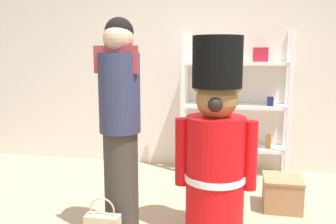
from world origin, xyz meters
TOP-DOWN VIEW (x-y plane):
  - back_wall at (0.00, 2.20)m, footprint 6.40×0.12m
  - merchandise_shelf at (0.41, 1.98)m, footprint 1.27×0.35m
  - teddy_bear_guard at (0.29, 0.34)m, footprint 0.63×0.47m
  - person_shopper at (-0.43, 0.21)m, footprint 0.33×0.31m
  - display_crate at (0.88, 0.99)m, footprint 0.35×0.37m

SIDE VIEW (x-z plane):
  - display_crate at x=0.88m, z-range 0.00..0.30m
  - teddy_bear_guard at x=0.29m, z-range -0.07..1.50m
  - merchandise_shelf at x=0.41m, z-range 0.02..1.71m
  - person_shopper at x=-0.43m, z-range 0.06..1.76m
  - back_wall at x=0.00m, z-range 0.00..2.60m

